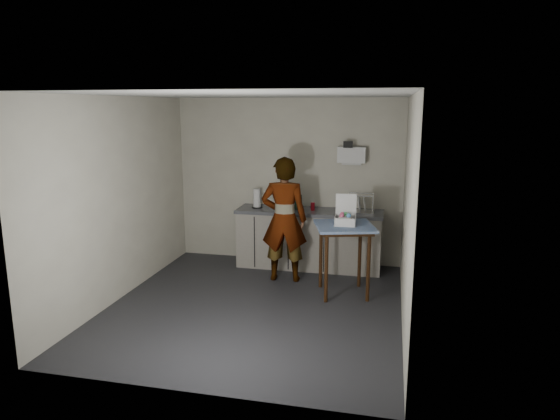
% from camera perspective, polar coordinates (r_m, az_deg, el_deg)
% --- Properties ---
extents(ground, '(4.00, 4.00, 0.00)m').
position_cam_1_polar(ground, '(6.42, -2.84, -10.89)').
color(ground, '#252529').
rests_on(ground, ground).
extents(wall_back, '(3.60, 0.02, 2.60)m').
position_cam_1_polar(wall_back, '(7.94, 0.91, 3.30)').
color(wall_back, beige).
rests_on(wall_back, ground).
extents(wall_right, '(0.02, 4.00, 2.60)m').
position_cam_1_polar(wall_right, '(5.82, 14.26, -0.20)').
color(wall_right, beige).
rests_on(wall_right, ground).
extents(wall_left, '(0.02, 4.00, 2.60)m').
position_cam_1_polar(wall_left, '(6.74, -17.78, 1.20)').
color(wall_left, beige).
rests_on(wall_left, ground).
extents(ceiling, '(3.60, 4.00, 0.01)m').
position_cam_1_polar(ceiling, '(5.92, -3.10, 12.95)').
color(ceiling, silver).
rests_on(ceiling, wall_back).
extents(kitchen_counter, '(2.24, 0.62, 0.91)m').
position_cam_1_polar(kitchen_counter, '(7.77, 3.35, -3.49)').
color(kitchen_counter, black).
rests_on(kitchen_counter, ground).
extents(wall_shelf, '(0.42, 0.18, 0.37)m').
position_cam_1_polar(wall_shelf, '(7.68, 8.18, 6.25)').
color(wall_shelf, white).
rests_on(wall_shelf, ground).
extents(side_table, '(0.91, 0.91, 0.95)m').
position_cam_1_polar(side_table, '(6.60, 7.37, -2.74)').
color(side_table, '#3B1A0D').
rests_on(side_table, ground).
extents(standing_man, '(0.69, 0.49, 1.79)m').
position_cam_1_polar(standing_man, '(7.08, 0.47, -1.10)').
color(standing_man, '#B2A593').
rests_on(standing_man, ground).
extents(soap_bottle, '(0.16, 0.16, 0.32)m').
position_cam_1_polar(soap_bottle, '(7.65, 2.11, 1.22)').
color(soap_bottle, black).
rests_on(soap_bottle, kitchen_counter).
extents(soda_can, '(0.06, 0.06, 0.12)m').
position_cam_1_polar(soda_can, '(7.63, 3.76, 0.40)').
color(soda_can, red).
rests_on(soda_can, kitchen_counter).
extents(dark_bottle, '(0.08, 0.08, 0.26)m').
position_cam_1_polar(dark_bottle, '(7.78, 1.17, 1.18)').
color(dark_bottle, black).
rests_on(dark_bottle, kitchen_counter).
extents(paper_towel, '(0.17, 0.17, 0.30)m').
position_cam_1_polar(paper_towel, '(7.80, -2.65, 1.28)').
color(paper_towel, black).
rests_on(paper_towel, kitchen_counter).
extents(dish_rack, '(0.40, 0.30, 0.28)m').
position_cam_1_polar(dish_rack, '(7.57, 9.11, 0.21)').
color(dish_rack, silver).
rests_on(dish_rack, kitchen_counter).
extents(bakery_box, '(0.29, 0.30, 0.38)m').
position_cam_1_polar(bakery_box, '(6.58, 7.46, -0.91)').
color(bakery_box, white).
rests_on(bakery_box, side_table).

